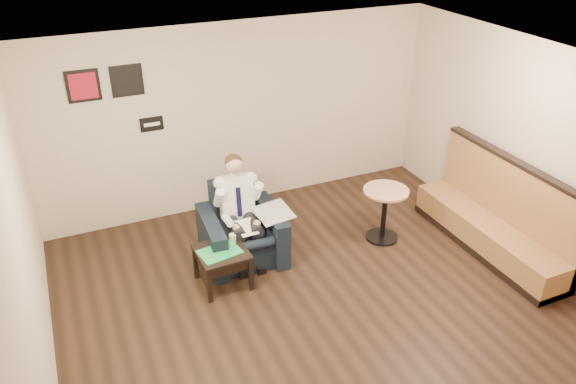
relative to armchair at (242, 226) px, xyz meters
name	(u,v)px	position (x,y,z in m)	size (l,w,h in m)	color
ground	(331,315)	(0.54, -1.53, -0.49)	(6.00, 6.00, 0.00)	black
wall_back	(240,117)	(0.54, 1.47, 0.91)	(6.00, 0.02, 2.80)	beige
wall_left	(28,284)	(-2.46, -1.53, 0.91)	(0.02, 6.00, 2.80)	beige
wall_right	(551,162)	(3.54, -1.53, 0.91)	(0.02, 6.00, 2.80)	beige
ceiling	(343,82)	(0.54, -1.53, 2.31)	(6.00, 6.00, 0.02)	white
seating_sign	(152,124)	(-0.76, 1.46, 1.01)	(0.32, 0.02, 0.20)	black
art_print_left	(83,86)	(-1.56, 1.46, 1.66)	(0.42, 0.03, 0.42)	#B3162C
art_print_right	(127,81)	(-1.01, 1.46, 1.66)	(0.42, 0.03, 0.42)	black
armchair	(242,226)	(0.00, 0.00, 0.00)	(1.01, 1.01, 0.98)	black
seated_man	(244,219)	(-0.01, -0.13, 0.18)	(0.64, 0.96, 1.34)	white
lap_papers	(247,227)	(-0.01, -0.23, 0.11)	(0.22, 0.32, 0.01)	white
newspaper	(274,212)	(0.40, -0.13, 0.18)	(0.42, 0.53, 0.01)	silver
side_table	(223,267)	(-0.42, -0.45, -0.24)	(0.60, 0.60, 0.49)	black
green_folder	(220,252)	(-0.45, -0.47, 0.01)	(0.49, 0.35, 0.01)	green
coffee_mug	(233,238)	(-0.23, -0.31, 0.05)	(0.09, 0.09, 0.10)	white
smartphone	(221,242)	(-0.37, -0.27, 0.01)	(0.15, 0.08, 0.01)	black
banquette	(493,208)	(3.13, -1.17, 0.15)	(0.59, 2.49, 1.27)	olive
cafe_table	(384,214)	(1.96, -0.37, -0.10)	(0.62, 0.62, 0.78)	tan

